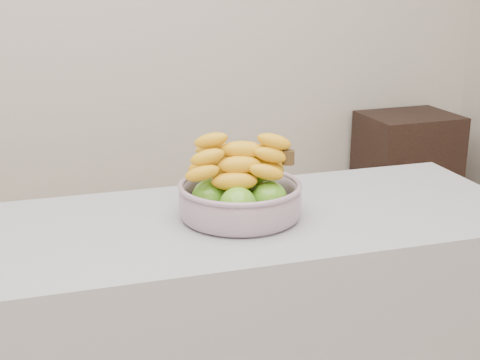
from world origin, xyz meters
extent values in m
cube|color=beige|center=(0.00, 2.00, 1.35)|extent=(4.00, 0.05, 2.70)
cube|color=black|center=(1.55, 1.78, 0.41)|extent=(0.46, 0.38, 0.81)
cylinder|color=#ABBDCD|center=(0.25, 0.44, 0.91)|extent=(0.27, 0.27, 0.01)
torus|color=#ABBDCD|center=(0.25, 0.44, 0.99)|extent=(0.32, 0.32, 0.01)
sphere|color=#558F18|center=(0.22, 0.37, 0.96)|extent=(0.09, 0.09, 0.09)
sphere|color=#558F18|center=(0.31, 0.39, 0.96)|extent=(0.09, 0.09, 0.09)
sphere|color=#558F18|center=(0.31, 0.48, 0.96)|extent=(0.09, 0.09, 0.09)
sphere|color=#558F18|center=(0.23, 0.52, 0.96)|extent=(0.09, 0.09, 0.09)
sphere|color=#558F18|center=(0.17, 0.44, 0.96)|extent=(0.09, 0.09, 0.09)
ellipsoid|color=#FBB015|center=(0.22, 0.40, 1.01)|extent=(0.20, 0.09, 0.05)
ellipsoid|color=#FBB015|center=(0.24, 0.44, 1.01)|extent=(0.20, 0.11, 0.05)
ellipsoid|color=#FBB015|center=(0.25, 0.49, 1.01)|extent=(0.20, 0.13, 0.05)
ellipsoid|color=#FBB015|center=(0.24, 0.41, 1.05)|extent=(0.20, 0.08, 0.05)
ellipsoid|color=#FBB015|center=(0.26, 0.46, 1.05)|extent=(0.19, 0.14, 0.05)
ellipsoid|color=#FBB015|center=(0.25, 0.44, 1.08)|extent=(0.20, 0.11, 0.05)
cylinder|color=#402C14|center=(0.36, 0.40, 1.06)|extent=(0.03, 0.03, 0.04)
camera|label=1|loc=(-0.23, -1.09, 1.51)|focal=50.00mm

